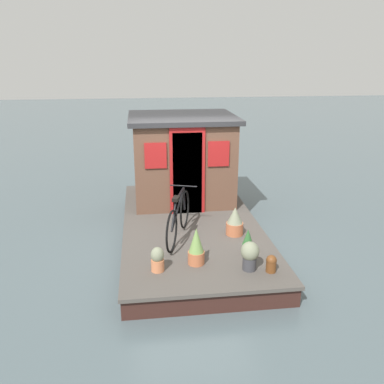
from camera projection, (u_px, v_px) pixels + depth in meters
ground_plane at (191, 239)px, 8.26m from camera, size 60.00×60.00×0.00m
houseboat_deck at (191, 231)px, 8.20m from camera, size 5.20×2.64×0.37m
houseboat_cabin at (182, 158)px, 9.25m from camera, size 2.10×2.33×1.91m
bicycle at (179, 218)px, 7.31m from camera, size 1.70×0.67×0.87m
potted_plant_geranium at (196, 247)px, 6.44m from camera, size 0.26×0.26×0.61m
potted_plant_thyme at (250, 255)px, 6.27m from camera, size 0.28×0.28×0.46m
potted_plant_lavender at (235, 222)px, 7.52m from camera, size 0.32×0.32×0.53m
potted_plant_mint at (158, 259)px, 6.25m from camera, size 0.20×0.20×0.39m
potted_plant_rosemary at (248, 243)px, 6.74m from camera, size 0.20×0.20×0.46m
mooring_bollard at (271, 263)px, 6.24m from camera, size 0.16×0.16×0.27m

